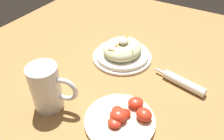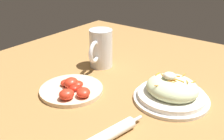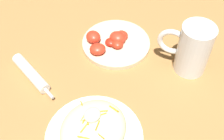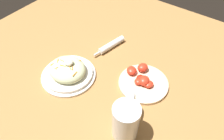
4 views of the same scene
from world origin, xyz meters
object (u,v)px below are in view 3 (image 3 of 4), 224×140
object	(u,v)px
salad_plate	(94,132)
napkin_roll	(31,73)
tomato_plate	(113,42)
beer_mug	(192,51)

from	to	relation	value
salad_plate	napkin_roll	xyz separation A→B (m)	(0.04, 0.26, -0.02)
napkin_roll	salad_plate	bearing A→B (deg)	-98.63
salad_plate	tomato_plate	distance (m)	0.32
beer_mug	napkin_roll	xyz separation A→B (m)	(-0.30, 0.33, -0.05)
beer_mug	tomato_plate	world-z (taller)	beer_mug
salad_plate	beer_mug	world-z (taller)	beer_mug
salad_plate	napkin_roll	size ratio (longest dim) A/B	1.25
salad_plate	napkin_roll	bearing A→B (deg)	81.37
salad_plate	tomato_plate	xyz separation A→B (m)	(0.28, 0.15, -0.02)
salad_plate	beer_mug	distance (m)	0.35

